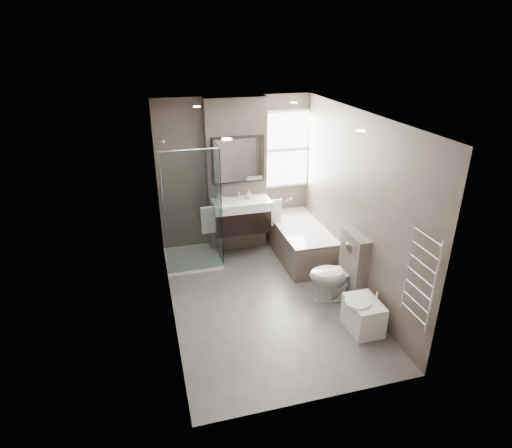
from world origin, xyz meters
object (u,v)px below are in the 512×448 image
object	(u,v)px
vanity	(242,215)
bidet	(363,315)
toilet	(336,275)
bathtub	(300,240)

from	to	relation	value
vanity	bidet	xyz separation A→B (m)	(1.01, -2.38, -0.52)
vanity	toilet	bearing A→B (deg)	-59.40
bidet	vanity	bearing A→B (deg)	113.04
bathtub	bidet	xyz separation A→B (m)	(0.09, -2.06, -0.09)
vanity	toilet	xyz separation A→B (m)	(0.97, -1.64, -0.36)
bathtub	vanity	bearing A→B (deg)	160.63
vanity	bathtub	bearing A→B (deg)	-19.37
toilet	bidet	distance (m)	0.76
vanity	bidet	world-z (taller)	vanity
toilet	bidet	xyz separation A→B (m)	(0.04, -0.74, -0.16)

